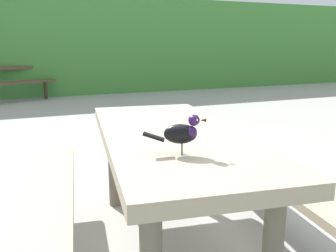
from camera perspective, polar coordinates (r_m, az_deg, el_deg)
name	(u,v)px	position (r m, az deg, el deg)	size (l,w,h in m)	color
hedge_wall	(51,46)	(10.07, -18.01, 11.96)	(28.00, 2.33, 2.35)	#428438
picnic_table_foreground	(171,162)	(2.11, 0.50, -5.73)	(1.89, 1.91, 0.74)	gray
bird_grackle	(183,132)	(1.62, 2.34, -1.01)	(0.27, 0.14, 0.18)	black
picnic_table_mid_left	(4,74)	(9.07, -24.53, 7.48)	(2.20, 2.19, 0.74)	brown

